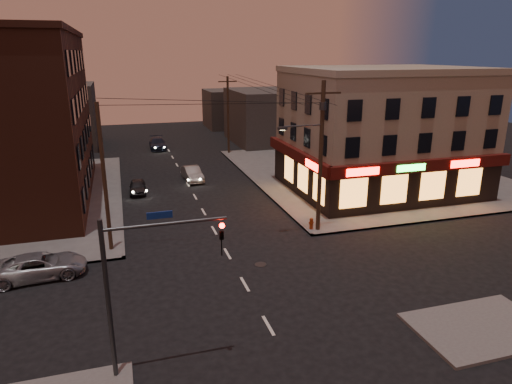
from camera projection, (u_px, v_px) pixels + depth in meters
name	position (u px, v px, depth m)	size (l,w,h in m)	color
ground	(245.00, 284.00, 24.24)	(120.00, 120.00, 0.00)	black
sidewalk_ne	(365.00, 172.00, 46.57)	(24.00, 28.00, 0.15)	#514F4C
pizza_building	(381.00, 130.00, 39.35)	(15.85, 12.85, 10.50)	gray
brick_apartment	(1.00, 121.00, 35.68)	(12.00, 20.00, 13.00)	#472217
bg_building_ne_a	(270.00, 116.00, 61.85)	(10.00, 12.00, 7.00)	#3F3D3A
bg_building_nw	(58.00, 116.00, 57.92)	(9.00, 10.00, 8.00)	#3F3D3A
bg_building_ne_b	(231.00, 109.00, 74.26)	(8.00, 8.00, 6.00)	#3F3D3A
utility_pole_main	(319.00, 149.00, 29.70)	(4.20, 0.44, 10.00)	#382619
utility_pole_far	(228.00, 115.00, 54.04)	(0.26, 0.26, 9.00)	#382619
utility_pole_west	(104.00, 179.00, 26.95)	(0.24, 0.24, 9.00)	#382619
traffic_signal	(136.00, 275.00, 16.36)	(4.49, 0.32, 6.47)	#333538
suv_cross	(40.00, 266.00, 24.81)	(2.24, 4.86, 1.35)	gray
sedan_near	(138.00, 187.00, 39.70)	(1.39, 3.46, 1.18)	black
sedan_mid	(192.00, 174.00, 43.62)	(1.42, 4.08, 1.34)	gray
sedan_far	(158.00, 143.00, 57.93)	(1.97, 4.84, 1.40)	#171E2F
fire_hydrant	(311.00, 223.00, 31.32)	(0.36, 0.36, 0.81)	maroon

